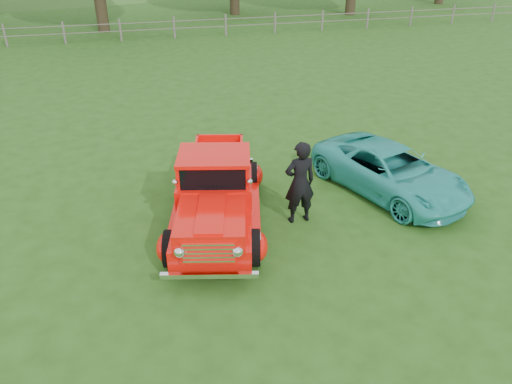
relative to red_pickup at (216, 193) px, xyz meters
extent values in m
plane|color=#244A13|center=(1.12, -1.83, -0.80)|extent=(140.00, 140.00, 0.00)
cube|color=#696059|center=(1.12, 20.17, -0.25)|extent=(48.00, 0.04, 0.04)
cube|color=#696059|center=(1.12, 20.17, 0.15)|extent=(48.00, 0.04, 0.04)
cylinder|color=black|center=(-1.15, -1.29, -0.42)|extent=(0.40, 0.79, 0.76)
cylinder|color=black|center=(0.47, -1.66, -0.42)|extent=(0.40, 0.79, 0.76)
cylinder|color=black|center=(-0.46, 1.73, -0.42)|extent=(0.40, 0.79, 0.76)
cylinder|color=black|center=(1.16, 1.36, -0.42)|extent=(0.40, 0.79, 0.76)
cube|color=red|center=(0.01, 0.04, -0.22)|extent=(2.55, 4.84, 0.44)
ellipsoid|color=red|center=(-1.21, -1.27, -0.38)|extent=(0.57, 0.82, 0.54)
ellipsoid|color=red|center=(0.54, -1.68, -0.38)|extent=(0.57, 0.82, 0.54)
ellipsoid|color=red|center=(-0.52, 1.75, -0.38)|extent=(0.57, 0.82, 0.54)
ellipsoid|color=red|center=(1.23, 1.35, -0.38)|extent=(0.57, 0.82, 0.54)
cube|color=red|center=(-0.34, -1.47, 0.17)|extent=(1.65, 1.86, 0.42)
cube|color=red|center=(-0.01, -0.06, 0.19)|extent=(1.86, 1.67, 0.44)
cube|color=black|center=(-0.01, -0.06, 0.66)|extent=(1.66, 1.41, 0.50)
cube|color=red|center=(-0.01, -0.06, 0.94)|extent=(1.75, 1.53, 0.08)
cube|color=red|center=(0.31, 1.35, 0.15)|extent=(1.58, 2.16, 0.45)
cube|color=white|center=(-0.52, -2.26, 0.05)|extent=(1.06, 0.33, 0.50)
cube|color=white|center=(-0.54, -2.36, -0.38)|extent=(1.78, 0.50, 0.10)
cube|color=white|center=(0.55, 2.40, -0.38)|extent=(1.69, 0.48, 0.10)
imported|color=teal|center=(4.51, 0.45, -0.21)|extent=(3.31, 4.66, 1.18)
imported|color=black|center=(1.85, -0.32, 0.19)|extent=(0.74, 0.51, 1.96)
camera|label=1|loc=(-1.46, -9.59, 5.37)|focal=35.00mm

